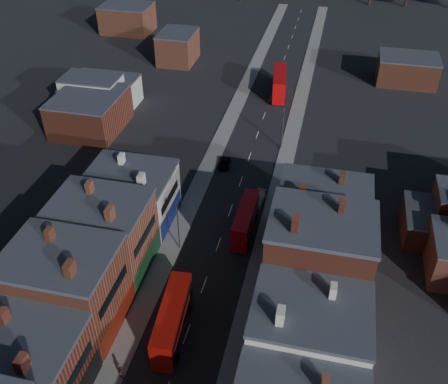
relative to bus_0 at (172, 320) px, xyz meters
The scene contains 11 objects.
pavement_west 34.80m from the bus_0, 98.28° to the left, with size 3.00×200.00×0.12m, color gray.
pavement_east 35.36m from the bus_0, 76.89° to the left, with size 3.00×200.00×0.12m, color gray.
lamp_post_2 14.97m from the bus_0, 104.46° to the left, with size 0.25×0.70×8.12m.
lamp_post_3 44.90m from the bus_0, 81.41° to the left, with size 0.25×0.70×8.12m.
bus_0 is the anchor object (origin of this frame).
bus_1 20.44m from the bus_0, 76.71° to the left, with size 2.56×10.02×4.32m.
bus_2 66.89m from the bus_0, 87.42° to the left, with size 4.11×12.12×5.13m.
car_2 36.49m from the bus_0, 93.62° to the left, with size 1.88×4.09×1.14m, color black.
car_3 28.02m from the bus_0, 79.07° to the left, with size 1.75×4.31×1.25m, color silver.
ped_1 7.90m from the bus_0, 119.48° to the right, with size 0.79×0.43×1.62m, color #461D1C.
ped_3 9.68m from the bus_0, 15.82° to the right, with size 1.09×0.50×1.86m, color #5D5950.
Camera 1 is at (12.83, -19.37, 49.03)m, focal length 40.00 mm.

